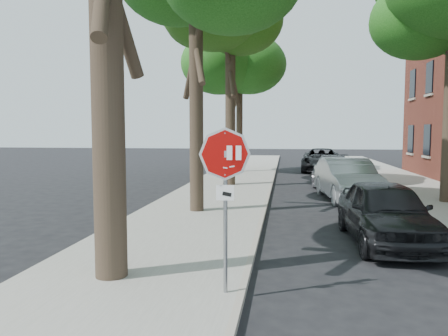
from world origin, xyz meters
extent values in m
plane|color=black|center=(0.00, 0.00, 0.00)|extent=(120.00, 120.00, 0.00)
cube|color=gray|center=(-2.50, 12.00, 0.06)|extent=(4.00, 55.00, 0.12)
cube|color=gray|center=(6.00, 12.00, 0.06)|extent=(4.00, 55.00, 0.12)
cube|color=#9E9384|center=(-0.45, 12.00, 0.07)|extent=(0.12, 55.00, 0.13)
cube|color=#9E9384|center=(3.95, 12.00, 0.07)|extent=(0.12, 55.00, 0.13)
cylinder|color=gray|center=(-0.70, 0.00, 1.42)|extent=(0.06, 0.06, 2.60)
cube|color=#99999E|center=(-0.70, -0.03, 2.32)|extent=(0.05, 0.06, 0.10)
cylinder|color=#99999E|center=(-0.70, -0.03, 2.32)|extent=(0.76, 0.32, 0.82)
cylinder|color=white|center=(-0.70, -0.05, 2.32)|extent=(0.76, 0.32, 0.82)
cylinder|color=red|center=(-0.70, -0.05, 2.32)|extent=(0.68, 0.29, 0.74)
cube|color=white|center=(-0.91, -0.06, 2.34)|extent=(0.08, 0.00, 0.22)
cube|color=white|center=(-0.77, -0.06, 2.34)|extent=(0.08, 0.00, 0.22)
cube|color=white|center=(-0.63, -0.06, 2.34)|extent=(0.08, 0.00, 0.22)
cube|color=white|center=(-0.49, -0.06, 2.34)|extent=(0.08, 0.00, 0.22)
cube|color=silver|center=(-0.81, -0.07, 2.13)|extent=(0.08, 0.00, 0.03)
cube|color=silver|center=(-0.70, -0.07, 2.11)|extent=(0.08, 0.00, 0.03)
cube|color=silver|center=(-0.59, -0.07, 2.13)|extent=(0.08, 0.00, 0.03)
cube|color=white|center=(-0.70, -0.04, 1.72)|extent=(0.28, 0.02, 0.24)
cube|color=black|center=(-0.67, -0.05, 1.70)|extent=(0.15, 0.00, 0.08)
cylinder|color=black|center=(-2.80, 0.50, 4.87)|extent=(0.56, 0.56, 9.50)
cylinder|color=black|center=(-2.60, 7.00, 4.87)|extent=(0.44, 0.44, 9.50)
cylinder|color=black|center=(-2.40, 14.00, 5.12)|extent=(0.48, 0.48, 10.00)
ellipsoid|color=#10440D|center=(-2.40, 14.00, 7.92)|extent=(4.62, 4.62, 3.70)
ellipsoid|color=#10440D|center=(-3.24, 14.84, 7.50)|extent=(4.20, 4.20, 3.36)
cylinder|color=black|center=(-2.70, 21.00, 4.62)|extent=(0.40, 0.40, 9.00)
ellipsoid|color=#124C11|center=(-2.70, 21.00, 7.14)|extent=(4.16, 4.16, 3.33)
ellipsoid|color=#124C11|center=(-1.76, 20.43, 8.09)|extent=(3.40, 3.40, 2.72)
ellipsoid|color=#124C11|center=(-3.46, 21.76, 6.76)|extent=(3.78, 3.78, 3.02)
ellipsoid|color=#124C11|center=(5.24, 10.76, 6.76)|extent=(3.78, 3.78, 3.02)
imported|color=black|center=(2.60, 4.03, 0.75)|extent=(1.97, 4.48, 1.50)
imported|color=#9EA2A5|center=(2.60, 10.60, 0.81)|extent=(2.27, 5.07, 1.62)
imported|color=#49494D|center=(2.60, 15.83, 0.72)|extent=(2.45, 5.12, 1.44)
imported|color=black|center=(2.60, 22.88, 0.77)|extent=(2.94, 5.68, 1.53)
camera|label=1|loc=(0.22, -6.67, 2.67)|focal=35.00mm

